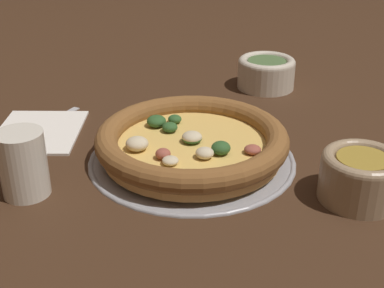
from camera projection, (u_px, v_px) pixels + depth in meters
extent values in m
plane|color=#3D2616|center=(192.00, 160.00, 0.77)|extent=(3.00, 3.00, 0.00)
cylinder|color=#9E9EA3|center=(192.00, 158.00, 0.77)|extent=(0.29, 0.29, 0.00)
torus|color=#9E9EA3|center=(192.00, 157.00, 0.77)|extent=(0.30, 0.30, 0.01)
cylinder|color=tan|center=(192.00, 150.00, 0.76)|extent=(0.25, 0.25, 0.02)
torus|color=brown|center=(192.00, 138.00, 0.75)|extent=(0.27, 0.27, 0.03)
cylinder|color=#B7381E|center=(192.00, 144.00, 0.76)|extent=(0.22, 0.22, 0.00)
cylinder|color=#E5B75B|center=(192.00, 143.00, 0.76)|extent=(0.21, 0.21, 0.00)
ellipsoid|color=beige|center=(170.00, 161.00, 0.70)|extent=(0.03, 0.03, 0.01)
ellipsoid|color=#994C3D|center=(163.00, 154.00, 0.71)|extent=(0.03, 0.03, 0.01)
ellipsoid|color=#2D5628|center=(175.00, 119.00, 0.81)|extent=(0.03, 0.03, 0.01)
ellipsoid|color=#994C3D|center=(253.00, 149.00, 0.72)|extent=(0.03, 0.03, 0.01)
ellipsoid|color=#2D5628|center=(192.00, 137.00, 0.75)|extent=(0.04, 0.04, 0.01)
ellipsoid|color=beige|center=(137.00, 144.00, 0.73)|extent=(0.04, 0.04, 0.02)
ellipsoid|color=beige|center=(196.00, 137.00, 0.75)|extent=(0.04, 0.04, 0.02)
ellipsoid|color=beige|center=(205.00, 153.00, 0.71)|extent=(0.03, 0.03, 0.01)
ellipsoid|color=#2D5628|center=(170.00, 127.00, 0.78)|extent=(0.03, 0.03, 0.01)
ellipsoid|color=#2D5628|center=(156.00, 121.00, 0.80)|extent=(0.03, 0.03, 0.02)
ellipsoid|color=#2D5628|center=(221.00, 148.00, 0.72)|extent=(0.03, 0.03, 0.02)
cylinder|color=#9E8466|center=(360.00, 180.00, 0.66)|extent=(0.10, 0.10, 0.05)
torus|color=#9E8466|center=(363.00, 160.00, 0.65)|extent=(0.10, 0.10, 0.02)
cylinder|color=olive|center=(363.00, 159.00, 0.65)|extent=(0.06, 0.06, 0.00)
cylinder|color=beige|center=(266.00, 75.00, 1.02)|extent=(0.11, 0.11, 0.05)
torus|color=beige|center=(267.00, 62.00, 1.01)|extent=(0.11, 0.11, 0.02)
cylinder|color=#4C6B3D|center=(267.00, 61.00, 1.01)|extent=(0.07, 0.07, 0.00)
cylinder|color=silver|center=(23.00, 164.00, 0.67)|extent=(0.06, 0.06, 0.09)
cube|color=white|center=(38.00, 130.00, 0.85)|extent=(0.20, 0.19, 0.01)
cube|color=#B7B7BC|center=(49.00, 123.00, 0.88)|extent=(0.15, 0.01, 0.00)
cube|color=#B7B7BC|center=(6.00, 146.00, 0.80)|extent=(0.05, 0.02, 0.00)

